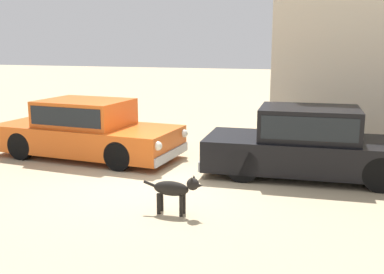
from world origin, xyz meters
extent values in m
plane|color=tan|center=(0.00, 0.00, 0.00)|extent=(80.00, 80.00, 0.00)
cube|color=#D15619|center=(-2.32, 1.36, 0.46)|extent=(4.53, 2.11, 0.62)
cube|color=#D15619|center=(-2.36, 1.36, 1.08)|extent=(2.13, 1.69, 0.61)
cube|color=black|center=(-2.36, 1.36, 1.09)|extent=(1.97, 1.70, 0.43)
cube|color=#999BA0|center=(-0.14, 1.20, 0.26)|extent=(0.25, 1.77, 0.20)
cube|color=#999BA0|center=(-4.50, 1.51, 0.26)|extent=(0.25, 1.77, 0.20)
sphere|color=silver|center=(-0.06, 1.92, 0.60)|extent=(0.20, 0.20, 0.20)
sphere|color=silver|center=(-0.16, 0.48, 0.60)|extent=(0.20, 0.20, 0.20)
cube|color=red|center=(-4.44, 2.29, 0.62)|extent=(0.05, 0.18, 0.18)
cylinder|color=black|center=(-0.94, 2.06, 0.32)|extent=(0.66, 0.25, 0.65)
cylinder|color=black|center=(-1.05, 0.47, 0.32)|extent=(0.66, 0.25, 0.65)
cylinder|color=black|center=(-3.58, 2.25, 0.32)|extent=(0.66, 0.25, 0.65)
cylinder|color=black|center=(-3.69, 0.66, 0.32)|extent=(0.66, 0.25, 0.65)
cube|color=black|center=(2.88, 1.27, 0.47)|extent=(4.34, 1.92, 0.64)
cube|color=black|center=(2.84, 1.26, 1.11)|extent=(2.03, 1.55, 0.65)
cube|color=black|center=(2.84, 1.26, 1.12)|extent=(1.88, 1.57, 0.45)
cube|color=#999BA0|center=(0.78, 1.15, 0.26)|extent=(0.21, 1.65, 0.20)
cube|color=red|center=(0.74, 1.87, 0.63)|extent=(0.05, 0.18, 0.18)
cube|color=red|center=(0.82, 0.43, 0.63)|extent=(0.05, 0.18, 0.18)
cylinder|color=black|center=(4.11, 2.08, 0.34)|extent=(0.68, 0.24, 0.67)
cylinder|color=black|center=(4.20, 0.60, 0.34)|extent=(0.68, 0.24, 0.67)
cylinder|color=black|center=(1.57, 1.94, 0.34)|extent=(0.68, 0.24, 0.67)
cylinder|color=black|center=(1.65, 0.45, 0.34)|extent=(0.68, 0.24, 0.67)
cylinder|color=black|center=(1.08, -1.51, 0.17)|extent=(0.06, 0.06, 0.34)
cylinder|color=black|center=(1.08, -1.65, 0.17)|extent=(0.06, 0.06, 0.34)
cylinder|color=black|center=(0.70, -1.51, 0.17)|extent=(0.06, 0.06, 0.34)
cylinder|color=black|center=(0.70, -1.65, 0.17)|extent=(0.06, 0.06, 0.34)
ellipsoid|color=black|center=(0.89, -1.58, 0.42)|extent=(0.59, 0.19, 0.24)
sphere|color=black|center=(1.25, -1.58, 0.53)|extent=(0.20, 0.20, 0.20)
cone|color=black|center=(1.36, -1.58, 0.52)|extent=(0.11, 0.11, 0.11)
cone|color=black|center=(1.25, -1.52, 0.62)|extent=(0.07, 0.07, 0.09)
cone|color=black|center=(1.25, -1.64, 0.62)|extent=(0.07, 0.07, 0.09)
cylinder|color=black|center=(0.52, -1.58, 0.47)|extent=(0.21, 0.05, 0.11)
camera|label=1|loc=(3.29, -8.12, 2.71)|focal=42.55mm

